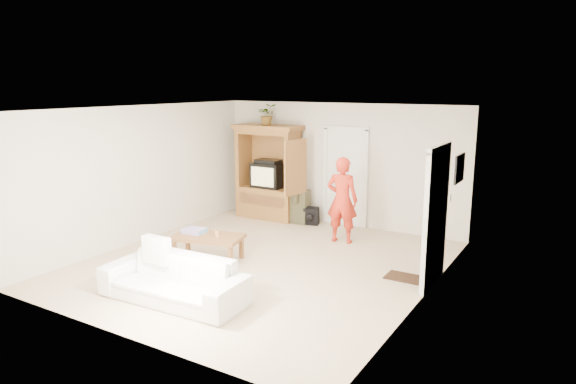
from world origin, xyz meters
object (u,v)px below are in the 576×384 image
object	(u,v)px
armoire	(269,178)
man	(342,200)
coffee_table	(208,239)
sofa	(174,279)

from	to	relation	value
armoire	man	xyz separation A→B (m)	(2.20, -0.85, -0.08)
armoire	coffee_table	xyz separation A→B (m)	(0.68, -2.99, -0.52)
man	coffee_table	xyz separation A→B (m)	(-1.52, -2.14, -0.44)
coffee_table	sofa	bearing A→B (deg)	-81.01
man	sofa	xyz separation A→B (m)	(-0.85, -3.70, -0.52)
coffee_table	armoire	bearing A→B (deg)	88.37
sofa	coffee_table	bearing A→B (deg)	110.73
armoire	sofa	bearing A→B (deg)	-73.44
man	sofa	world-z (taller)	man
armoire	sofa	world-z (taller)	armoire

